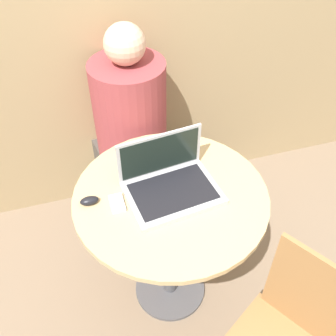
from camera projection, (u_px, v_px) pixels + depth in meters
ground_plane at (170, 289)px, 2.11m from camera, size 12.00×12.00×0.00m
round_table at (171, 219)px, 1.71m from camera, size 0.80×0.80×0.75m
laptop at (169, 182)px, 1.59m from camera, size 0.39×0.31×0.21m
cell_phone at (117, 203)px, 1.55m from camera, size 0.06×0.09×0.02m
computer_mouse at (89, 201)px, 1.55m from camera, size 0.07×0.04×0.03m
person_seated at (128, 139)px, 2.26m from camera, size 0.45×0.62×1.20m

